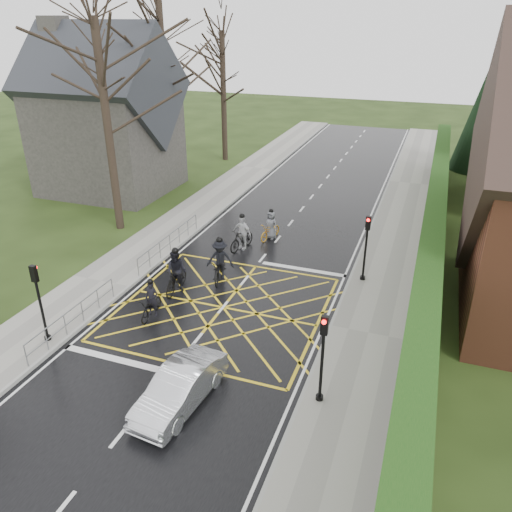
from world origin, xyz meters
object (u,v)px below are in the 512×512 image
Objects in this scene: car at (180,388)px; cyclist_lead at (271,229)px; cyclist_front at (242,236)px; cyclist_mid at (220,264)px; cyclist_back at (176,275)px; cyclist_rear at (151,304)px.

cyclist_lead is at bearing 101.97° from car.
cyclist_front is 11.63m from car.
cyclist_mid is at bearing 110.89° from car.
cyclist_mid reaches higher than cyclist_front.
cyclist_mid is 1.22× the size of cyclist_lead.
cyclist_back is 0.55× the size of car.
cyclist_back is at bearing -87.33° from cyclist_front.
cyclist_back reaches higher than cyclist_lead.
cyclist_mid reaches higher than cyclist_rear.
cyclist_rear is at bearing 135.62° from car.
cyclist_front is 2.04m from cyclist_lead.
cyclist_mid is at bearing 48.47° from cyclist_back.
cyclist_lead is at bearing 67.43° from cyclist_mid.
cyclist_back is 0.93× the size of cyclist_mid.
cyclist_rear is at bearing -83.64° from cyclist_front.
cyclist_lead reaches higher than car.
car is (3.49, -6.32, -0.16)m from cyclist_back.
cyclist_mid reaches higher than car.
cyclist_front reaches higher than cyclist_rear.
cyclist_rear is 0.83× the size of cyclist_back.
cyclist_front is at bearing -103.58° from cyclist_lead.
cyclist_front reaches higher than cyclist_lead.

